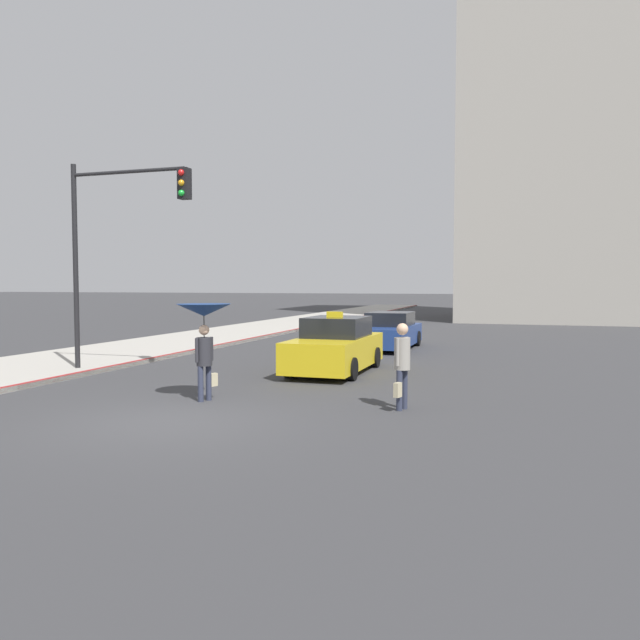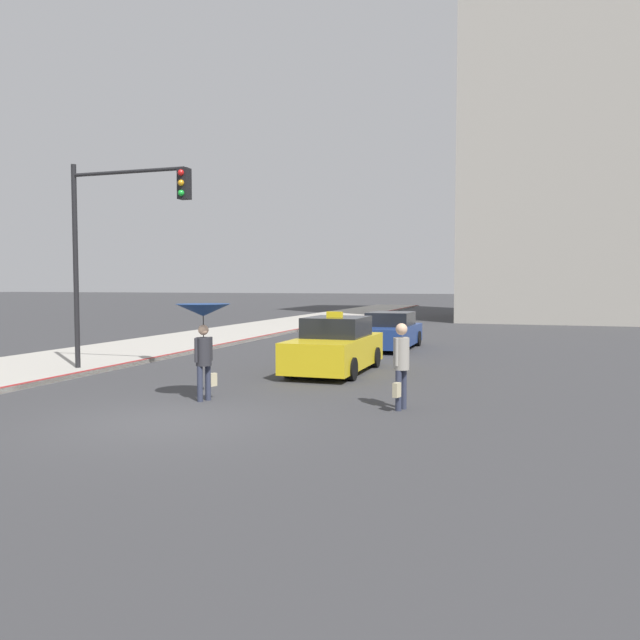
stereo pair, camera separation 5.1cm
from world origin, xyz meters
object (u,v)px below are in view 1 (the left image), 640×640
at_px(traffic_light, 118,227).
at_px(pedestrian_man, 402,360).
at_px(sedan_red, 389,332).
at_px(pedestrian_with_umbrella, 204,321).
at_px(taxi, 335,347).

bearing_deg(traffic_light, pedestrian_man, -16.32).
bearing_deg(sedan_red, pedestrian_man, 102.74).
relative_size(pedestrian_with_umbrella, pedestrian_man, 1.20).
bearing_deg(pedestrian_man, taxi, -133.07).
distance_m(pedestrian_man, traffic_light, 9.04).
height_order(taxi, traffic_light, traffic_light).
xyz_separation_m(sedan_red, traffic_light, (-5.59, -9.02, 3.36)).
relative_size(pedestrian_man, traffic_light, 0.30).
distance_m(pedestrian_with_umbrella, pedestrian_man, 4.21).
bearing_deg(taxi, pedestrian_man, 120.43).
xyz_separation_m(taxi, sedan_red, (0.17, 6.73, -0.06)).
relative_size(taxi, sedan_red, 0.95).
bearing_deg(pedestrian_man, pedestrian_with_umbrella, -68.70).
xyz_separation_m(pedestrian_with_umbrella, traffic_light, (-4.04, 2.74, 2.32)).
relative_size(taxi, pedestrian_man, 2.55).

